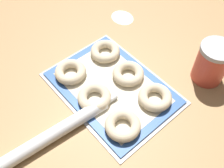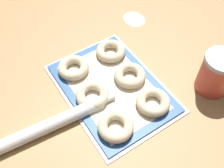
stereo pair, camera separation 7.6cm
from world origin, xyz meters
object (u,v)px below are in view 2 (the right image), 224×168
bagel_back_right (153,102)px  bagel_front_center (92,95)px  bagel_back_left (111,51)px  rolling_pin (48,126)px  baking_tray (112,88)px  flour_canister (216,73)px  bagel_front_right (116,126)px  bagel_front_left (73,68)px  bagel_back_center (130,75)px

bagel_back_right → bagel_front_center: bearing=-130.9°
bagel_back_left → bagel_back_right: bearing=-2.2°
rolling_pin → bagel_back_left: bearing=115.3°
baking_tray → flour_canister: 0.37m
bagel_front_right → flour_canister: (0.04, 0.39, 0.05)m
bagel_back_right → flour_canister: bearing=77.9°
bagel_front_left → flour_canister: 0.51m
bagel_front_center → bagel_back_center: size_ratio=1.00×
bagel_back_right → flour_canister: flour_canister is taller
bagel_front_left → bagel_back_left: bearing=88.6°
baking_tray → bagel_front_left: (-0.14, -0.08, 0.02)m
bagel_back_center → flour_canister: 0.30m
flour_canister → rolling_pin: size_ratio=0.32×
bagel_front_left → flour_canister: bearing=49.1°
bagel_back_left → bagel_front_right: bearing=-30.3°
bagel_back_left → flour_canister: size_ratio=0.76×
flour_canister → rolling_pin: bearing=-106.2°
flour_canister → rolling_pin: (-0.16, -0.57, -0.06)m
bagel_front_right → rolling_pin: same height
flour_canister → bagel_back_right: bearing=-102.1°
bagel_front_right → rolling_pin: size_ratio=0.24×
flour_canister → rolling_pin: flour_canister is taller
bagel_front_left → bagel_front_right: 0.29m
bagel_front_center → flour_canister: (0.19, 0.39, 0.05)m
bagel_front_center → bagel_front_right: same height
baking_tray → bagel_back_right: 0.16m
bagel_back_center → bagel_front_right: bearing=-47.7°
baking_tray → bagel_back_center: 0.08m
rolling_pin → bagel_back_center: bearing=93.8°
bagel_back_center → rolling_pin: bearing=-86.2°
bagel_back_left → flour_canister: 0.40m
bagel_front_right → bagel_back_right: bearing=92.7°
baking_tray → flour_canister: size_ratio=3.00×
baking_tray → bagel_back_left: (-0.14, 0.09, 0.02)m
bagel_back_left → flour_canister: flour_canister is taller
baking_tray → bagel_front_right: (0.15, -0.08, 0.02)m
baking_tray → bagel_front_center: size_ratio=3.96×
bagel_back_left → bagel_back_right: (0.28, -0.01, 0.00)m
bagel_front_left → bagel_back_center: size_ratio=1.00×
bagel_back_right → bagel_front_right: bearing=-87.3°
bagel_front_right → bagel_back_left: (-0.29, 0.17, 0.00)m
bagel_front_left → baking_tray: bearing=29.1°
bagel_front_center → bagel_front_right: 0.14m
bagel_front_left → bagel_back_right: same height
bagel_front_center → bagel_back_center: 0.16m
bagel_back_right → bagel_back_left: bearing=177.8°
bagel_front_center → bagel_back_left: (-0.14, 0.17, 0.00)m
flour_canister → bagel_back_left: bearing=-146.3°
bagel_front_left → bagel_back_right: bearing=28.6°
bagel_front_right → bagel_back_left: same height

